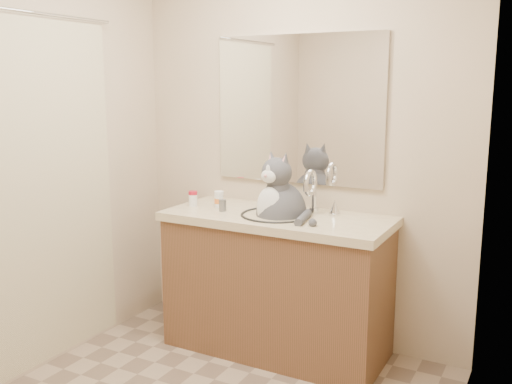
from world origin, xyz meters
TOP-DOWN VIEW (x-y plane):
  - room at (0.00, 0.00)m, footprint 2.22×2.52m
  - vanity at (0.00, 0.96)m, footprint 1.34×0.59m
  - mirror at (0.00, 1.24)m, footprint 1.10×0.02m
  - shower_curtain at (-1.05, 0.10)m, footprint 0.02×1.30m
  - cat at (0.02, 0.96)m, footprint 0.41×0.41m
  - pill_bottle_redcap at (-0.57, 0.93)m, footprint 0.06×0.06m
  - pill_bottle_orange at (-0.41, 0.98)m, footprint 0.07×0.07m
  - grey_canister at (-0.33, 0.89)m, footprint 0.05×0.05m

SIDE VIEW (x-z plane):
  - vanity at x=0.00m, z-range -0.12..1.00m
  - cat at x=0.02m, z-range 0.59..1.17m
  - grey_canister at x=-0.33m, z-range 0.85..0.92m
  - pill_bottle_redcap at x=-0.57m, z-range 0.85..0.95m
  - pill_bottle_orange at x=-0.41m, z-range 0.85..0.95m
  - shower_curtain at x=-1.05m, z-range 0.06..2.00m
  - room at x=0.00m, z-range -0.01..2.41m
  - mirror at x=0.00m, z-range 1.00..1.90m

